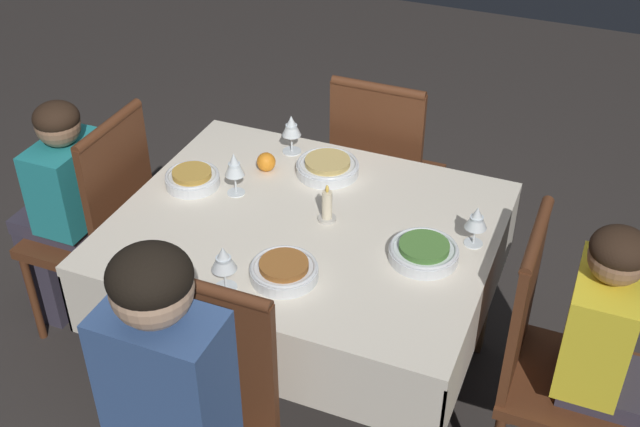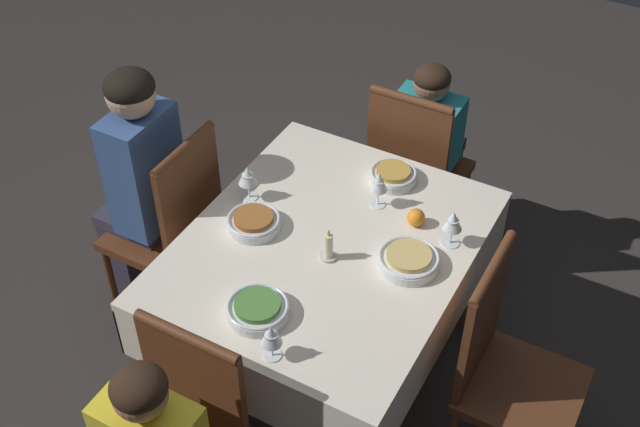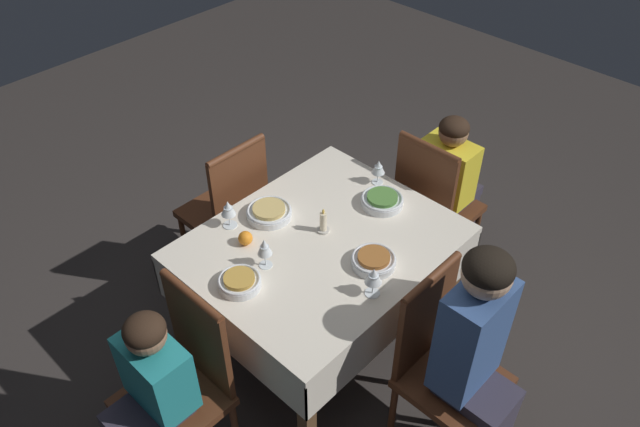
# 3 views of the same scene
# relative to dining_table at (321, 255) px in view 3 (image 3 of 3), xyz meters

# --- Properties ---
(ground_plane) EXTENTS (8.00, 8.00, 0.00)m
(ground_plane) POSITION_rel_dining_table_xyz_m (0.00, 0.00, -0.65)
(ground_plane) COLOR #332D2B
(dining_table) EXTENTS (1.22, 1.00, 0.75)m
(dining_table) POSITION_rel_dining_table_xyz_m (0.00, 0.00, 0.00)
(dining_table) COLOR silver
(dining_table) RESTS_ON ground_plane
(chair_south) EXTENTS (0.40, 0.41, 0.97)m
(chair_south) POSITION_rel_dining_table_xyz_m (-0.01, -0.73, -0.13)
(chair_south) COLOR #562D19
(chair_south) RESTS_ON ground_plane
(chair_east) EXTENTS (0.41, 0.40, 0.97)m
(chair_east) POSITION_rel_dining_table_xyz_m (0.84, -0.07, -0.13)
(chair_east) COLOR #562D19
(chair_east) RESTS_ON ground_plane
(chair_west) EXTENTS (0.41, 0.40, 0.97)m
(chair_west) POSITION_rel_dining_table_xyz_m (-0.84, 0.00, -0.13)
(chair_west) COLOR #562D19
(chair_west) RESTS_ON ground_plane
(chair_north) EXTENTS (0.40, 0.41, 0.97)m
(chair_north) POSITION_rel_dining_table_xyz_m (0.03, 0.73, -0.13)
(chair_north) COLOR #562D19
(chair_north) RESTS_ON ground_plane
(person_adult_denim) EXTENTS (0.30, 0.34, 1.23)m
(person_adult_denim) POSITION_rel_dining_table_xyz_m (-0.01, -0.88, 0.04)
(person_adult_denim) COLOR #383342
(person_adult_denim) RESTS_ON ground_plane
(person_child_yellow) EXTENTS (0.33, 0.30, 1.03)m
(person_child_yellow) POSITION_rel_dining_table_xyz_m (1.01, -0.07, -0.09)
(person_child_yellow) COLOR #383342
(person_child_yellow) RESTS_ON ground_plane
(person_child_teal) EXTENTS (0.33, 0.30, 1.00)m
(person_child_teal) POSITION_rel_dining_table_xyz_m (-1.01, 0.00, -0.11)
(person_child_teal) COLOR #383342
(person_child_teal) RESTS_ON ground_plane
(bowl_south) EXTENTS (0.20, 0.20, 0.06)m
(bowl_south) POSITION_rel_dining_table_xyz_m (0.05, -0.28, 0.12)
(bowl_south) COLOR silver
(bowl_south) RESTS_ON dining_table
(wine_glass_south) EXTENTS (0.08, 0.08, 0.15)m
(wine_glass_south) POSITION_rel_dining_table_xyz_m (-0.09, -0.39, 0.20)
(wine_glass_south) COLOR white
(wine_glass_south) RESTS_ON dining_table
(bowl_east) EXTENTS (0.21, 0.21, 0.06)m
(bowl_east) POSITION_rel_dining_table_xyz_m (0.41, -0.04, 0.12)
(bowl_east) COLOR silver
(bowl_east) RESTS_ON dining_table
(wine_glass_east) EXTENTS (0.07, 0.07, 0.14)m
(wine_glass_east) POSITION_rel_dining_table_xyz_m (0.53, 0.09, 0.19)
(wine_glass_east) COLOR white
(wine_glass_east) RESTS_ON dining_table
(bowl_west) EXTENTS (0.19, 0.19, 0.06)m
(bowl_west) POSITION_rel_dining_table_xyz_m (-0.45, 0.06, 0.12)
(bowl_west) COLOR silver
(bowl_west) RESTS_ON dining_table
(wine_glass_west) EXTENTS (0.07, 0.07, 0.16)m
(wine_glass_west) POSITION_rel_dining_table_xyz_m (-0.29, 0.07, 0.21)
(wine_glass_west) COLOR white
(wine_glass_west) RESTS_ON dining_table
(bowl_north) EXTENTS (0.22, 0.22, 0.06)m
(bowl_north) POSITION_rel_dining_table_xyz_m (-0.05, 0.31, 0.12)
(bowl_north) COLOR silver
(bowl_north) RESTS_ON dining_table
(wine_glass_north) EXTENTS (0.07, 0.07, 0.15)m
(wine_glass_north) POSITION_rel_dining_table_xyz_m (-0.22, 0.39, 0.20)
(wine_glass_north) COLOR white
(wine_glass_north) RESTS_ON dining_table
(candle_centerpiece) EXTENTS (0.06, 0.06, 0.14)m
(candle_centerpiece) POSITION_rel_dining_table_xyz_m (0.06, 0.04, 0.15)
(candle_centerpiece) COLOR beige
(candle_centerpiece) RESTS_ON dining_table
(orange_fruit) EXTENTS (0.07, 0.07, 0.07)m
(orange_fruit) POSITION_rel_dining_table_xyz_m (-0.26, 0.24, 0.13)
(orange_fruit) COLOR orange
(orange_fruit) RESTS_ON dining_table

